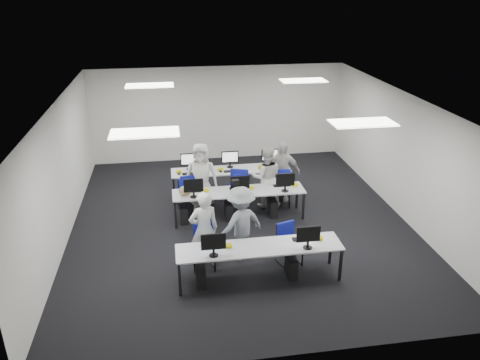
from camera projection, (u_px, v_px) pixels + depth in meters
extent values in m
plane|color=black|center=(240.00, 221.00, 11.42)|extent=(9.00, 9.00, 0.00)
plane|color=white|center=(240.00, 101.00, 10.24)|extent=(9.00, 9.00, 0.00)
cube|color=silver|center=(218.00, 114.00, 14.91)|extent=(8.00, 0.02, 3.00)
cube|color=silver|center=(288.00, 276.00, 6.75)|extent=(8.00, 0.02, 3.00)
cube|color=silver|center=(60.00, 175.00, 10.26)|extent=(0.02, 9.00, 3.00)
cube|color=silver|center=(402.00, 155.00, 11.40)|extent=(0.02, 9.00, 3.00)
cube|color=white|center=(145.00, 133.00, 8.14)|extent=(1.20, 0.60, 0.02)
cube|color=white|center=(363.00, 123.00, 8.71)|extent=(1.20, 0.60, 0.02)
cube|color=white|center=(150.00, 85.00, 11.78)|extent=(1.20, 0.60, 0.02)
cube|color=white|center=(303.00, 81.00, 12.34)|extent=(1.20, 0.60, 0.02)
cube|color=silver|center=(259.00, 247.00, 8.96)|extent=(3.20, 0.70, 0.03)
cube|color=black|center=(180.00, 280.00, 8.61)|extent=(0.05, 0.05, 0.70)
cube|color=black|center=(179.00, 262.00, 9.16)|extent=(0.05, 0.05, 0.70)
cube|color=black|center=(341.00, 265.00, 9.05)|extent=(0.05, 0.05, 0.70)
cube|color=black|center=(330.00, 249.00, 9.60)|extent=(0.05, 0.05, 0.70)
cube|color=silver|center=(239.00, 191.00, 11.32)|extent=(3.20, 0.70, 0.03)
cube|color=black|center=(176.00, 215.00, 10.97)|extent=(0.05, 0.05, 0.70)
cube|color=black|center=(175.00, 204.00, 11.52)|extent=(0.05, 0.05, 0.70)
cube|color=black|center=(303.00, 206.00, 11.41)|extent=(0.05, 0.05, 0.70)
cube|color=black|center=(297.00, 196.00, 11.96)|extent=(0.05, 0.05, 0.70)
cube|color=silver|center=(231.00, 170.00, 12.59)|extent=(3.20, 0.70, 0.03)
cube|color=black|center=(174.00, 191.00, 12.24)|extent=(0.05, 0.05, 0.70)
cube|color=black|center=(174.00, 182.00, 12.79)|extent=(0.05, 0.05, 0.70)
cube|color=black|center=(289.00, 183.00, 12.68)|extent=(0.05, 0.05, 0.70)
cube|color=black|center=(284.00, 175.00, 13.23)|extent=(0.05, 0.05, 0.70)
cube|color=#0D50B5|center=(213.00, 242.00, 8.55)|extent=(0.46, 0.04, 0.32)
cube|color=black|center=(212.00, 246.00, 8.95)|extent=(0.42, 0.14, 0.02)
ellipsoid|color=black|center=(227.00, 245.00, 8.99)|extent=(0.07, 0.10, 0.04)
cube|color=black|center=(200.00, 275.00, 9.00)|extent=(0.18, 0.40, 0.42)
cube|color=white|center=(308.00, 234.00, 8.80)|extent=(0.46, 0.04, 0.32)
cube|color=black|center=(303.00, 239.00, 9.21)|extent=(0.42, 0.14, 0.02)
ellipsoid|color=black|center=(318.00, 237.00, 9.25)|extent=(0.07, 0.10, 0.04)
cube|color=black|center=(291.00, 267.00, 9.25)|extent=(0.18, 0.40, 0.42)
cube|color=white|center=(193.00, 185.00, 10.88)|extent=(0.46, 0.04, 0.32)
cube|color=black|center=(193.00, 191.00, 11.28)|extent=(0.42, 0.14, 0.02)
ellipsoid|color=black|center=(205.00, 190.00, 11.32)|extent=(0.07, 0.10, 0.04)
cube|color=black|center=(184.00, 214.00, 11.33)|extent=(0.18, 0.40, 0.42)
cube|color=white|center=(240.00, 183.00, 11.03)|extent=(0.46, 0.04, 0.32)
cube|color=black|center=(238.00, 188.00, 11.44)|extent=(0.42, 0.14, 0.02)
ellipsoid|color=black|center=(250.00, 187.00, 11.48)|extent=(0.07, 0.10, 0.04)
cube|color=black|center=(229.00, 211.00, 11.49)|extent=(0.18, 0.40, 0.42)
cube|color=white|center=(285.00, 180.00, 11.19)|extent=(0.46, 0.04, 0.32)
cube|color=black|center=(282.00, 185.00, 11.59)|extent=(0.42, 0.14, 0.02)
ellipsoid|color=black|center=(293.00, 184.00, 11.63)|extent=(0.07, 0.10, 0.04)
cube|color=black|center=(273.00, 208.00, 11.64)|extent=(0.18, 0.40, 0.42)
cube|color=white|center=(189.00, 159.00, 12.48)|extent=(0.46, 0.04, 0.32)
cube|color=black|center=(190.00, 174.00, 12.30)|extent=(0.42, 0.14, 0.02)
ellipsoid|color=black|center=(179.00, 174.00, 12.25)|extent=(0.07, 0.10, 0.04)
cube|color=black|center=(200.00, 189.00, 12.67)|extent=(0.18, 0.40, 0.42)
cube|color=white|center=(230.00, 157.00, 12.63)|extent=(0.46, 0.04, 0.32)
cube|color=black|center=(232.00, 171.00, 12.46)|extent=(0.42, 0.14, 0.02)
ellipsoid|color=black|center=(220.00, 171.00, 12.41)|extent=(0.07, 0.10, 0.04)
cube|color=black|center=(240.00, 187.00, 12.83)|extent=(0.18, 0.40, 0.42)
cube|color=white|center=(270.00, 155.00, 12.79)|extent=(0.46, 0.04, 0.32)
cube|color=black|center=(272.00, 169.00, 12.61)|extent=(0.42, 0.14, 0.02)
ellipsoid|color=black|center=(261.00, 169.00, 12.57)|extent=(0.07, 0.10, 0.04)
cube|color=black|center=(279.00, 184.00, 12.98)|extent=(0.18, 0.40, 0.42)
cube|color=navy|center=(204.00, 246.00, 9.46)|extent=(0.48, 0.46, 0.06)
cube|color=navy|center=(203.00, 230.00, 9.55)|extent=(0.43, 0.08, 0.37)
cube|color=navy|center=(289.00, 244.00, 9.58)|extent=(0.53, 0.51, 0.06)
cube|color=navy|center=(285.00, 229.00, 9.64)|extent=(0.40, 0.17, 0.35)
cube|color=navy|center=(190.00, 195.00, 11.76)|extent=(0.46, 0.44, 0.06)
cube|color=navy|center=(189.00, 182.00, 11.84)|extent=(0.42, 0.08, 0.36)
cube|color=navy|center=(238.00, 190.00, 11.93)|extent=(0.60, 0.58, 0.07)
cube|color=navy|center=(239.00, 176.00, 12.01)|extent=(0.45, 0.19, 0.39)
cube|color=navy|center=(283.00, 189.00, 12.12)|extent=(0.51, 0.50, 0.06)
cube|color=navy|center=(284.00, 178.00, 12.19)|extent=(0.39, 0.16, 0.34)
cube|color=navy|center=(185.00, 190.00, 12.11)|extent=(0.44, 0.43, 0.05)
cube|color=navy|center=(186.00, 184.00, 11.85)|extent=(0.39, 0.09, 0.33)
cube|color=navy|center=(238.00, 186.00, 12.29)|extent=(0.50, 0.49, 0.06)
cube|color=navy|center=(240.00, 180.00, 12.03)|extent=(0.40, 0.14, 0.34)
cube|color=navy|center=(281.00, 183.00, 12.35)|extent=(0.55, 0.53, 0.06)
cube|color=navy|center=(282.00, 176.00, 12.04)|extent=(0.45, 0.14, 0.39)
ellipsoid|color=#95804D|center=(185.00, 191.00, 11.03)|extent=(0.33, 0.24, 0.25)
imported|color=beige|center=(204.00, 230.00, 9.35)|extent=(0.67, 0.50, 1.66)
imported|color=beige|center=(266.00, 177.00, 11.91)|extent=(0.87, 0.72, 1.61)
imported|color=beige|center=(201.00, 176.00, 11.84)|extent=(0.93, 0.69, 1.72)
imported|color=beige|center=(282.00, 171.00, 12.24)|extent=(1.02, 0.61, 1.63)
imported|color=gray|center=(241.00, 224.00, 9.63)|extent=(1.20, 0.99, 1.62)
cube|color=black|center=(236.00, 182.00, 9.43)|extent=(0.20, 0.22, 0.10)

